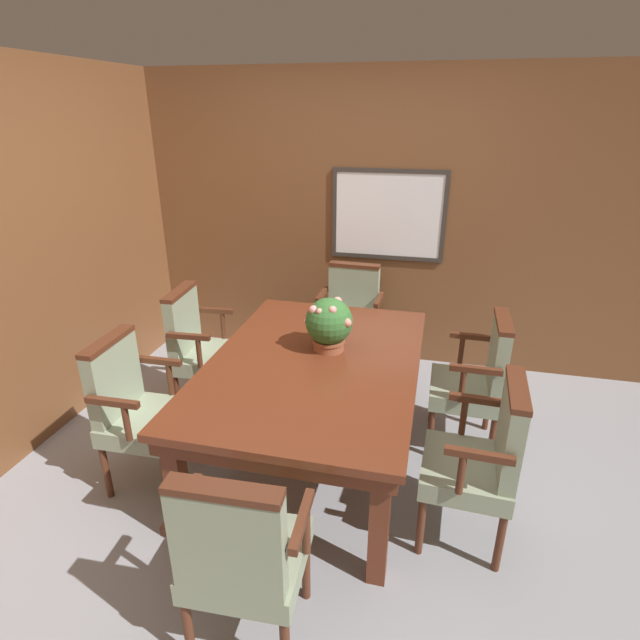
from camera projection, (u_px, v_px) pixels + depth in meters
ground_plane at (304, 480)px, 3.09m from camera, size 14.00×14.00×0.00m
wall_back at (359, 223)px, 4.26m from camera, size 7.20×0.08×2.45m
wall_left at (2, 269)px, 3.02m from camera, size 0.06×7.20×2.45m
dining_table at (314, 373)px, 3.04m from camera, size 1.24×1.84×0.73m
chair_left_far at (199, 344)px, 3.69m from camera, size 0.47×0.54×0.94m
chair_head_near at (241, 553)px, 1.96m from camera, size 0.53×0.46×0.94m
chair_right_near at (482, 456)px, 2.50m from camera, size 0.46×0.53×0.94m
chair_right_far at (477, 377)px, 3.24m from camera, size 0.45×0.52×0.94m
chair_head_far at (350, 315)px, 4.21m from camera, size 0.53×0.46×0.94m
chair_left_near at (135, 405)px, 2.93m from camera, size 0.45×0.52×0.94m
potted_plant at (329, 324)px, 3.07m from camera, size 0.31×0.31×0.34m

